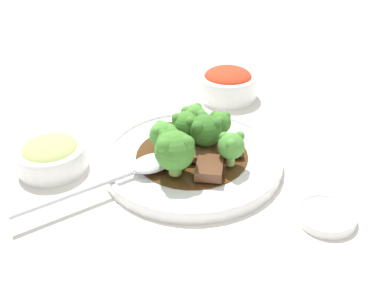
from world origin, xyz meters
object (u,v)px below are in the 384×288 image
Objects in this scene: broccoli_floret_2 at (194,116)px; side_bowl_appetizer at (51,155)px; broccoli_floret_3 at (206,130)px; beef_strip_0 at (224,149)px; broccoli_floret_7 at (220,123)px; sauce_dish at (326,215)px; broccoli_floret_0 at (175,150)px; broccoli_floret_4 at (231,146)px; broccoli_floret_5 at (185,124)px; beef_strip_2 at (170,134)px; beef_strip_3 at (209,168)px; serving_spoon at (139,169)px; broccoli_floret_6 at (163,135)px; main_plate at (192,158)px; side_bowl_kimchi at (230,83)px; broccoli_floret_1 at (169,142)px; beef_strip_1 at (189,153)px.

broccoli_floret_2 is 0.47× the size of side_bowl_appetizer.
broccoli_floret_2 is 0.85× the size of broccoli_floret_3.
beef_strip_0 is at bearing 19.70° from side_bowl_appetizer.
sauce_dish is at bearing -34.44° from broccoli_floret_7.
broccoli_floret_0 is 0.84× the size of sauce_dish.
broccoli_floret_5 is at bearing 156.08° from broccoli_floret_4.
broccoli_floret_7 is at bearing 69.79° from broccoli_floret_0.
broccoli_floret_2 is 0.10m from broccoli_floret_4.
beef_strip_3 reaches higher than beef_strip_2.
broccoli_floret_5 is (-0.00, -0.03, 0.00)m from broccoli_floret_2.
serving_spoon reaches higher than sauce_dish.
broccoli_floret_4 is (0.07, 0.04, -0.01)m from broccoli_floret_0.
broccoli_floret_3 reaches higher than broccoli_floret_6.
main_plate is 3.51× the size of sauce_dish.
broccoli_floret_7 is (0.04, -0.01, 0.00)m from broccoli_floret_2.
beef_strip_0 is 0.97× the size of broccoli_floret_0.
broccoli_floret_3 is (0.02, 0.02, 0.04)m from main_plate.
main_plate is 4.54× the size of beef_strip_2.
broccoli_floret_3 is 0.55× the size of side_bowl_appetizer.
side_bowl_appetizer is (-0.15, -0.06, -0.02)m from broccoli_floret_6.
broccoli_floret_2 reaches higher than beef_strip_2.
broccoli_floret_3 is at bearing -12.71° from beef_strip_2.
beef_strip_2 is 0.53× the size of side_bowl_kimchi.
sauce_dish is at bearing -3.67° from broccoli_floret_0.
broccoli_floret_1 is 0.17m from side_bowl_appetizer.
sauce_dish is at bearing -22.07° from beef_strip_2.
broccoli_floret_3 is 1.17× the size of broccoli_floret_6.
broccoli_floret_3 is at bearing 46.83° from main_plate.
serving_spoon is at bearing -130.33° from broccoli_floret_3.
side_bowl_kimchi is (0.02, 0.21, -0.02)m from broccoli_floret_5.
beef_strip_3 reaches higher than beef_strip_1.
side_bowl_appetizer is at bearing -160.30° from beef_strip_0.
broccoli_floret_0 is at bearing -95.92° from beef_strip_1.
sauce_dish is (0.13, -0.05, -0.04)m from broccoli_floret_4.
beef_strip_1 is at bearing 84.08° from broccoli_floret_0.
main_plate is at bearing -91.00° from side_bowl_kimchi.
beef_strip_3 reaches higher than sauce_dish.
broccoli_floret_5 is 0.48× the size of side_bowl_kimchi.
beef_strip_1 is 1.49× the size of broccoli_floret_2.
broccoli_floret_0 reaches higher than beef_strip_2.
serving_spoon is 0.30m from side_bowl_kimchi.
broccoli_floret_4 is (0.10, -0.04, 0.02)m from beef_strip_2.
beef_strip_2 is at bearing 109.38° from broccoli_floret_1.
beef_strip_2 is (-0.04, 0.04, 0.00)m from beef_strip_1.
broccoli_floret_4 is 0.94× the size of broccoli_floret_5.
broccoli_floret_3 is at bearing 72.09° from broccoli_floret_0.
beef_strip_1 is at bearing -126.18° from broccoli_floret_3.
beef_strip_3 is 0.23m from side_bowl_appetizer.
beef_strip_0 is at bearing -1.30° from broccoli_floret_3.
broccoli_floret_3 is at bearing 43.74° from broccoli_floret_1.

